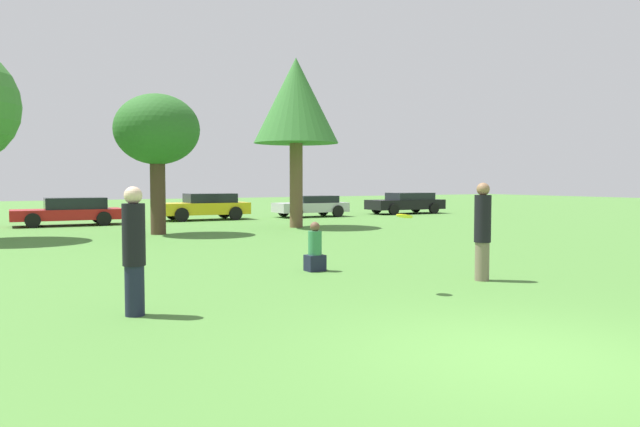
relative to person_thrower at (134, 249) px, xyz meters
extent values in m
plane|color=#477A33|center=(3.29, -4.21, -0.96)|extent=(120.00, 120.00, 0.00)
cylinder|color=#191E33|center=(0.00, 0.00, -0.60)|extent=(0.28, 0.28, 0.73)
cylinder|color=black|center=(0.00, 0.00, 0.21)|extent=(0.33, 0.33, 0.89)
sphere|color=beige|center=(0.00, 0.00, 0.78)|extent=(0.26, 0.26, 0.26)
cylinder|color=#726651|center=(6.61, -0.21, -0.59)|extent=(0.27, 0.27, 0.75)
cylinder|color=black|center=(6.61, -0.21, 0.25)|extent=(0.32, 0.32, 0.92)
sphere|color=#8C6647|center=(6.61, -0.21, 0.82)|extent=(0.25, 0.25, 0.25)
cylinder|color=yellow|center=(4.45, -0.54, 0.38)|extent=(0.29, 0.28, 0.11)
cube|color=#191E33|center=(4.38, 2.51, -0.79)|extent=(0.39, 0.33, 0.35)
cylinder|color=#337F4C|center=(4.38, 2.51, -0.36)|extent=(0.30, 0.30, 0.52)
sphere|color=brown|center=(4.38, 2.51, 0.00)|extent=(0.21, 0.21, 0.21)
cylinder|color=#473323|center=(3.80, 13.15, 0.52)|extent=(0.54, 0.54, 2.96)
ellipsoid|color=#286023|center=(3.80, 13.15, 2.84)|extent=(3.05, 3.05, 2.54)
cylinder|color=brown|center=(9.68, 13.60, 0.79)|extent=(0.54, 0.54, 3.50)
cone|color=#33702D|center=(9.68, 13.60, 4.30)|extent=(3.52, 3.52, 3.52)
cube|color=red|center=(1.51, 19.48, -0.48)|extent=(4.58, 1.93, 0.46)
cube|color=black|center=(1.84, 19.47, 0.00)|extent=(2.54, 1.64, 0.50)
cylinder|color=black|center=(0.07, 18.66, -0.66)|extent=(0.62, 0.20, 0.62)
cylinder|color=black|center=(0.14, 20.41, -0.66)|extent=(0.62, 0.20, 0.62)
cylinder|color=black|center=(2.87, 18.55, -0.66)|extent=(0.62, 0.20, 0.62)
cylinder|color=black|center=(2.94, 20.30, -0.66)|extent=(0.62, 0.20, 0.62)
cube|color=gold|center=(7.91, 20.15, -0.39)|extent=(4.39, 1.93, 0.58)
cube|color=black|center=(8.23, 20.14, 0.12)|extent=(2.44, 1.64, 0.45)
cylinder|color=black|center=(6.53, 19.32, -0.63)|extent=(0.67, 0.22, 0.67)
cylinder|color=black|center=(6.60, 21.08, -0.63)|extent=(0.67, 0.22, 0.67)
cylinder|color=black|center=(9.21, 19.22, -0.63)|extent=(0.67, 0.22, 0.67)
cylinder|color=black|center=(9.28, 20.97, -0.63)|extent=(0.67, 0.22, 0.67)
cube|color=#B2B2B7|center=(13.73, 19.74, -0.45)|extent=(3.97, 1.84, 0.50)
cube|color=black|center=(14.03, 19.73, -0.01)|extent=(2.20, 1.57, 0.37)
cylinder|color=black|center=(12.49, 18.95, -0.65)|extent=(0.64, 0.22, 0.63)
cylinder|color=black|center=(12.56, 20.64, -0.65)|extent=(0.64, 0.22, 0.63)
cylinder|color=black|center=(14.91, 18.85, -0.65)|extent=(0.64, 0.22, 0.63)
cylinder|color=black|center=(14.98, 20.54, -0.65)|extent=(0.64, 0.22, 0.63)
cube|color=black|center=(20.16, 19.81, -0.42)|extent=(4.66, 1.98, 0.56)
cube|color=black|center=(20.50, 19.79, 0.07)|extent=(2.59, 1.68, 0.41)
cylinder|color=black|center=(18.70, 18.96, -0.65)|extent=(0.64, 0.22, 0.64)
cylinder|color=black|center=(18.77, 20.76, -0.65)|extent=(0.64, 0.22, 0.64)
cylinder|color=black|center=(21.54, 18.85, -0.65)|extent=(0.64, 0.22, 0.64)
cylinder|color=black|center=(21.61, 20.65, -0.65)|extent=(0.64, 0.22, 0.64)
camera|label=1|loc=(-1.97, -8.88, 0.99)|focal=34.11mm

